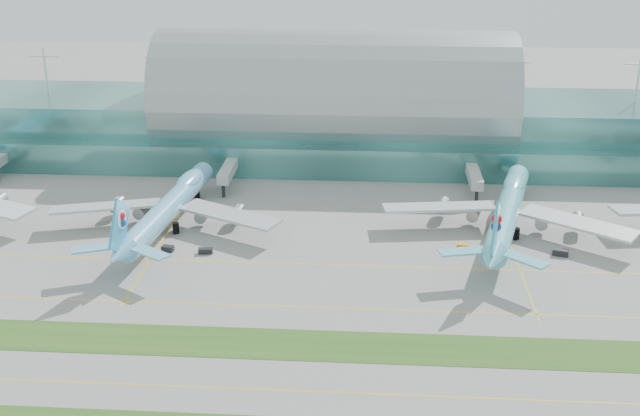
{
  "coord_description": "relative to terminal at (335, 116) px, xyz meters",
  "views": [
    {
      "loc": [
        13.01,
        -137.49,
        84.25
      ],
      "look_at": [
        0.0,
        55.0,
        9.0
      ],
      "focal_mm": 45.0,
      "sensor_mm": 36.0,
      "label": 1
    }
  ],
  "objects": [
    {
      "name": "ground",
      "position": [
        -0.01,
        -128.79,
        -14.23
      ],
      "size": [
        700.0,
        700.0,
        0.0
      ],
      "primitive_type": "plane",
      "color": "gray",
      "rests_on": "ground"
    },
    {
      "name": "terminal",
      "position": [
        0.0,
        0.0,
        0.0
      ],
      "size": [
        340.0,
        69.1,
        36.0
      ],
      "color": "#3D7A75",
      "rests_on": "ground"
    },
    {
      "name": "grass_strip_far",
      "position": [
        -0.01,
        -126.79,
        -14.19
      ],
      "size": [
        420.0,
        12.0,
        0.08
      ],
      "primitive_type": "cube",
      "color": "#2D591E",
      "rests_on": "ground"
    },
    {
      "name": "taxiline_b",
      "position": [
        -0.01,
        -142.79,
        -14.22
      ],
      "size": [
        420.0,
        0.35,
        0.01
      ],
      "primitive_type": "cube",
      "color": "yellow",
      "rests_on": "ground"
    },
    {
      "name": "taxiline_c",
      "position": [
        -0.01,
        -110.79,
        -14.22
      ],
      "size": [
        420.0,
        0.35,
        0.01
      ],
      "primitive_type": "cube",
      "color": "yellow",
      "rests_on": "ground"
    },
    {
      "name": "taxiline_d",
      "position": [
        -0.01,
        -88.79,
        -14.22
      ],
      "size": [
        420.0,
        0.35,
        0.01
      ],
      "primitive_type": "cube",
      "color": "yellow",
      "rests_on": "ground"
    },
    {
      "name": "airliner_b",
      "position": [
        -41.24,
        -67.26,
        -8.0
      ],
      "size": [
        64.32,
        73.4,
        20.2
      ],
      "rotation": [
        0.0,
        0.0,
        -0.11
      ],
      "color": "#69BBE7",
      "rests_on": "ground"
    },
    {
      "name": "airliner_c",
      "position": [
        49.56,
        -64.66,
        -7.79
      ],
      "size": [
        64.82,
        74.83,
        20.88
      ],
      "rotation": [
        0.0,
        0.0,
        -0.25
      ],
      "color": "#62C6D9",
      "rests_on": "ground"
    },
    {
      "name": "gse_c",
      "position": [
        -28.32,
        -84.2,
        -13.53
      ],
      "size": [
        3.73,
        2.06,
        1.39
      ],
      "primitive_type": "cube",
      "rotation": [
        0.0,
        0.0,
        0.13
      ],
      "color": "black",
      "rests_on": "ground"
    },
    {
      "name": "gse_d",
      "position": [
        -38.17,
        -83.53,
        -13.5
      ],
      "size": [
        3.2,
        2.26,
        1.46
      ],
      "primitive_type": "cube",
      "rotation": [
        0.0,
        0.0,
        -0.16
      ],
      "color": "black",
      "rests_on": "ground"
    },
    {
      "name": "gse_e",
      "position": [
        36.71,
        -77.32,
        -13.46
      ],
      "size": [
        3.24,
        2.17,
        1.53
      ],
      "primitive_type": "cube",
      "rotation": [
        0.0,
        0.0,
        -0.13
      ],
      "color": "orange",
      "rests_on": "ground"
    },
    {
      "name": "gse_f",
      "position": [
        60.92,
        -79.46,
        -13.41
      ],
      "size": [
        4.23,
        2.93,
        1.63
      ],
      "primitive_type": "cube",
      "rotation": [
        0.0,
        0.0,
        -0.29
      ],
      "color": "black",
      "rests_on": "ground"
    }
  ]
}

